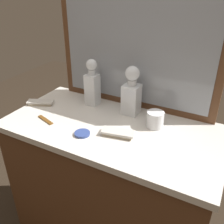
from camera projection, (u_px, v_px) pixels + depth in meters
name	position (u px, v px, depth m)	size (l,w,h in m)	color
dresser	(112.00, 190.00, 1.51)	(1.12, 0.57, 0.90)	brown
dresser_mirror	(135.00, 51.00, 1.35)	(0.93, 0.03, 0.64)	brown
crystal_decanter_left	(131.00, 95.00, 1.36)	(0.09, 0.09, 0.27)	white
crystal_decanter_far_right	(92.00, 87.00, 1.46)	(0.07, 0.07, 0.27)	white
crystal_tumbler_center	(155.00, 120.00, 1.27)	(0.09, 0.09, 0.08)	white
silver_brush_right	(118.00, 133.00, 1.21)	(0.17, 0.09, 0.02)	#B7A88C
silver_brush_front	(41.00, 103.00, 1.50)	(0.16, 0.11, 0.02)	#B7A88C
porcelain_dish	(82.00, 134.00, 1.22)	(0.08, 0.08, 0.01)	#33478C
tortoiseshell_comb	(45.00, 120.00, 1.34)	(0.12, 0.06, 0.01)	brown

